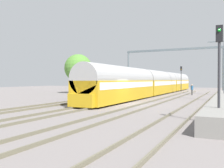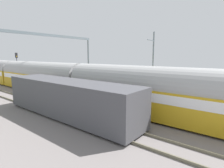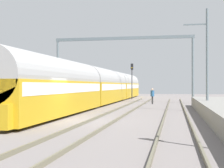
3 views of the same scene
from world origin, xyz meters
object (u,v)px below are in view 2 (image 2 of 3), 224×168
Objects in this scene: catenary_gantry at (47,48)px; freight_car at (67,98)px; person_crossing at (79,80)px; railway_signal_far at (17,64)px; passenger_train at (40,77)px.

freight_car is at bearing -116.50° from catenary_gantry.
catenary_gantry reaches higher than person_crossing.
freight_car is 2.46× the size of railway_signal_far.
person_crossing is at bearing -72.49° from railway_signal_far.
freight_car is 14.45m from catenary_gantry.
person_crossing is at bearing 45.33° from freight_car.
railway_signal_far reaches higher than freight_car.
catenary_gantry is (-3.67, 2.39, 4.88)m from person_crossing.
passenger_train is 5.92m from person_crossing.
catenary_gantry is (0.13, -9.64, 2.55)m from railway_signal_far.
railway_signal_far is at bearing 162.58° from person_crossing.
catenary_gantry is at bearing 63.50° from freight_car.
freight_car reaches higher than person_crossing.
passenger_train is 3.78× the size of freight_car.
passenger_train is at bearing -150.49° from catenary_gantry.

